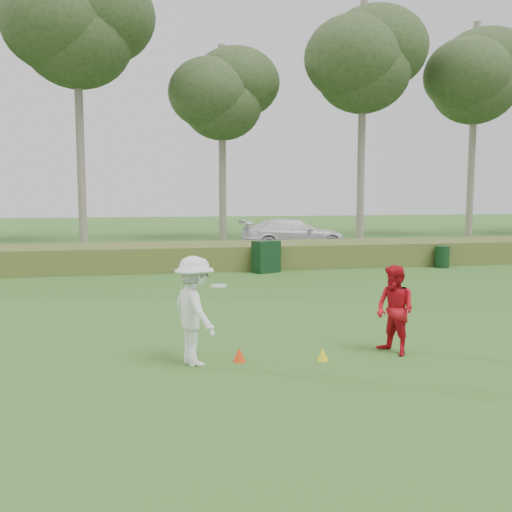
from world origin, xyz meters
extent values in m
plane|color=#2D6321|center=(0.00, 0.00, 0.00)|extent=(120.00, 120.00, 0.00)
cube|color=#4C5C25|center=(0.00, 12.00, 0.45)|extent=(80.00, 3.00, 0.90)
cube|color=#2D2D2D|center=(0.00, 17.00, 0.03)|extent=(80.00, 6.00, 0.06)
cylinder|color=gray|center=(-6.00, 23.00, 7.75)|extent=(0.44, 0.44, 15.50)
ellipsoid|color=#2D4221|center=(-6.00, 23.00, 11.62)|extent=(7.80, 7.80, 6.60)
cylinder|color=gray|center=(2.00, 24.50, 5.75)|extent=(0.44, 0.44, 11.50)
ellipsoid|color=#2D4221|center=(2.00, 24.50, 8.62)|extent=(6.24, 6.24, 5.28)
cylinder|color=gray|center=(10.00, 22.50, 7.00)|extent=(0.44, 0.44, 14.00)
ellipsoid|color=#2D4221|center=(10.00, 22.50, 10.50)|extent=(7.28, 7.28, 6.16)
cylinder|color=gray|center=(18.00, 23.80, 6.75)|extent=(0.44, 0.44, 13.50)
ellipsoid|color=#2D4221|center=(18.00, 23.80, 10.12)|extent=(7.02, 7.02, 5.94)
imported|color=white|center=(-1.92, -0.44, 0.91)|extent=(1.05, 1.34, 1.82)
cylinder|color=white|center=(-1.52, -0.44, 1.31)|extent=(0.27, 0.27, 0.03)
imported|color=red|center=(1.61, -0.51, 0.79)|extent=(0.85, 0.94, 1.59)
cone|color=#EE3B0C|center=(-1.17, -0.44, 0.12)|extent=(0.22, 0.22, 0.24)
cone|color=yellow|center=(0.24, -0.65, 0.11)|extent=(0.20, 0.20, 0.22)
cube|color=black|center=(1.59, 10.17, 0.57)|extent=(1.07, 0.89, 1.14)
cylinder|color=black|center=(8.52, 10.20, 0.41)|extent=(0.65, 0.65, 0.83)
imported|color=white|center=(4.59, 17.55, 0.82)|extent=(5.25, 2.15, 1.52)
camera|label=1|loc=(-2.72, -9.74, 2.85)|focal=40.00mm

